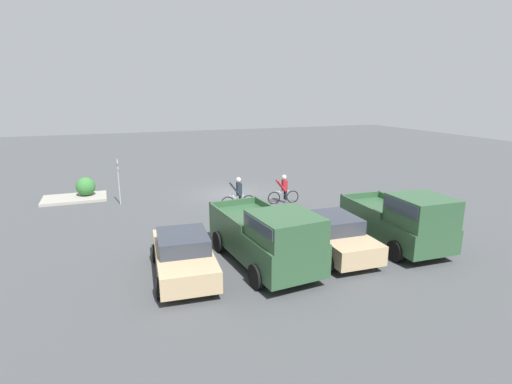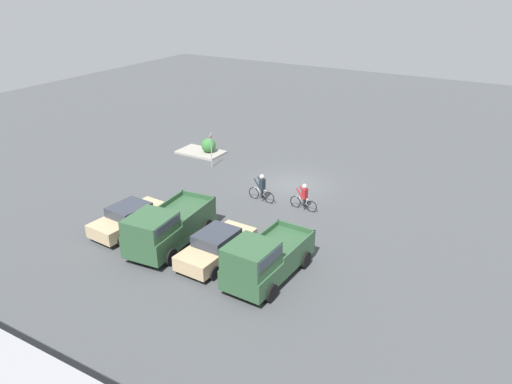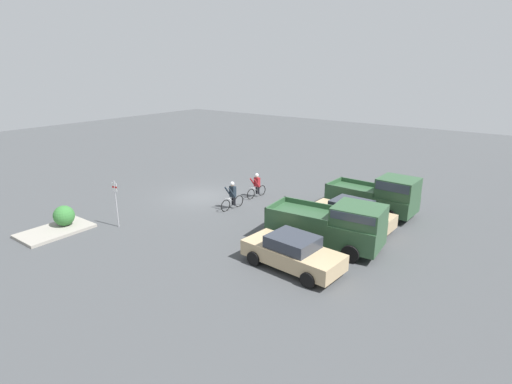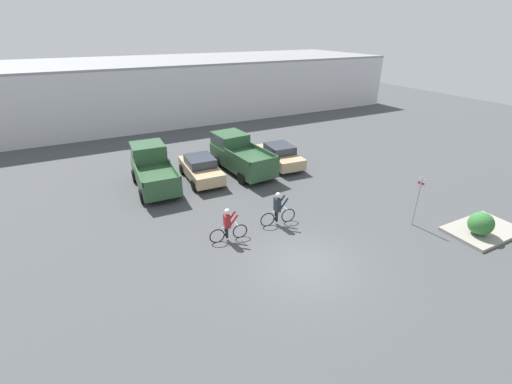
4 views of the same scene
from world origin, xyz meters
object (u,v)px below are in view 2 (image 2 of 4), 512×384
at_px(sedan_0, 217,246).
at_px(sedan_1, 130,218).
at_px(pickup_truck_1, 166,227).
at_px(shrub, 209,145).
at_px(cyclist_0, 262,188).
at_px(fire_lane_sign, 211,146).
at_px(cyclist_1, 304,197).
at_px(pickup_truck_0, 263,259).

relative_size(sedan_0, sedan_1, 1.00).
distance_m(pickup_truck_1, shrub, 13.77).
bearing_deg(cyclist_0, sedan_1, 58.41).
height_order(sedan_1, fire_lane_sign, fire_lane_sign).
xyz_separation_m(cyclist_0, cyclist_1, (-2.66, -0.19, -0.04)).
distance_m(pickup_truck_0, shrub, 17.15).
distance_m(pickup_truck_0, fire_lane_sign, 14.41).
distance_m(pickup_truck_1, cyclist_1, 8.31).
xyz_separation_m(cyclist_0, fire_lane_sign, (5.74, -3.05, 0.67)).
bearing_deg(cyclist_1, pickup_truck_1, 61.65).
distance_m(pickup_truck_0, pickup_truck_1, 5.55).
height_order(pickup_truck_1, cyclist_0, pickup_truck_1).
distance_m(cyclist_1, shrub, 11.32).
bearing_deg(sedan_1, pickup_truck_0, 175.79).
bearing_deg(pickup_truck_0, cyclist_0, -59.75).
relative_size(sedan_0, cyclist_0, 2.40).
bearing_deg(cyclist_0, pickup_truck_0, 120.25).
relative_size(pickup_truck_0, sedan_1, 1.14).
height_order(sedan_0, cyclist_1, cyclist_1).
bearing_deg(pickup_truck_0, shrub, -46.66).
relative_size(pickup_truck_1, fire_lane_sign, 2.18).
xyz_separation_m(pickup_truck_1, cyclist_0, (-1.28, -7.12, -0.31)).
xyz_separation_m(sedan_1, cyclist_1, (-6.78, -6.89, 0.08)).
distance_m(cyclist_0, shrub, 9.11).
bearing_deg(sedan_0, cyclist_0, -77.73).
height_order(sedan_1, cyclist_0, cyclist_0).
height_order(cyclist_1, fire_lane_sign, fire_lane_sign).
xyz_separation_m(sedan_0, cyclist_1, (-1.18, -7.01, 0.06)).
bearing_deg(pickup_truck_1, sedan_1, -8.44).
height_order(cyclist_0, shrub, cyclist_0).
bearing_deg(shrub, fire_lane_sign, 129.95).
bearing_deg(cyclist_0, cyclist_1, -175.87).
xyz_separation_m(fire_lane_sign, shrub, (1.76, -2.11, -0.83)).
xyz_separation_m(pickup_truck_1, fire_lane_sign, (4.46, -10.17, 0.36)).
bearing_deg(fire_lane_sign, cyclist_1, 161.19).
height_order(sedan_0, pickup_truck_1, pickup_truck_1).
bearing_deg(fire_lane_sign, pickup_truck_1, 113.68).
bearing_deg(pickup_truck_0, sedan_1, -4.21).
bearing_deg(pickup_truck_1, pickup_truck_0, 177.98).
relative_size(pickup_truck_0, cyclist_1, 2.84).
relative_size(sedan_0, pickup_truck_1, 0.80).
bearing_deg(pickup_truck_1, cyclist_1, -118.35).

